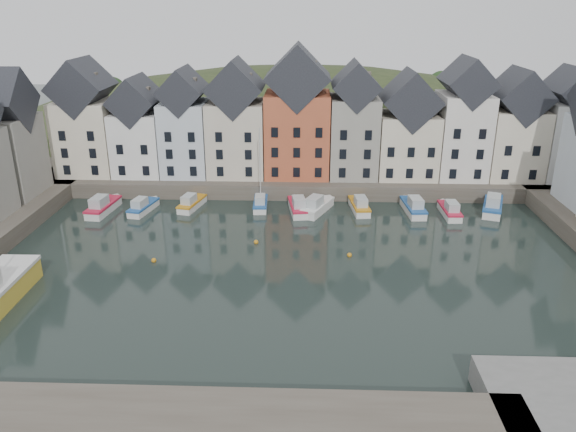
{
  "coord_description": "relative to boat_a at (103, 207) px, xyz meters",
  "views": [
    {
      "loc": [
        1.51,
        -48.09,
        24.87
      ],
      "look_at": [
        -0.43,
        6.0,
        4.03
      ],
      "focal_mm": 35.0,
      "sensor_mm": 36.0,
      "label": 1
    }
  ],
  "objects": [
    {
      "name": "boat_f",
      "position": [
        26.78,
        1.05,
        -0.02
      ],
      "size": [
        4.49,
        6.77,
        2.5
      ],
      "rotation": [
        0.0,
        0.0,
        -0.42
      ],
      "color": "silver",
      "rests_on": "ground"
    },
    {
      "name": "boat_a",
      "position": [
        0.0,
        0.0,
        0.0
      ],
      "size": [
        2.77,
        6.84,
        2.56
      ],
      "rotation": [
        0.0,
        0.0,
        -0.11
      ],
      "color": "silver",
      "rests_on": "ground"
    },
    {
      "name": "boat_h",
      "position": [
        38.86,
        1.31,
        -0.03
      ],
      "size": [
        2.5,
        6.55,
        2.46
      ],
      "rotation": [
        0.0,
        0.0,
        0.08
      ],
      "color": "silver",
      "rests_on": "ground"
    },
    {
      "name": "far_quay",
      "position": [
        24.02,
        13.17,
        0.24
      ],
      "size": [
        90.0,
        16.0,
        2.0
      ],
      "primitive_type": "cube",
      "color": "#4B4439",
      "rests_on": "ground"
    },
    {
      "name": "boat_d",
      "position": [
        19.59,
        2.33,
        -0.09
      ],
      "size": [
        1.91,
        5.5,
        10.4
      ],
      "rotation": [
        0.0,
        0.0,
        0.04
      ],
      "color": "silver",
      "rests_on": "ground"
    },
    {
      "name": "near_wall",
      "position": [
        14.02,
        -38.83,
        0.24
      ],
      "size": [
        50.0,
        6.0,
        2.0
      ],
      "primitive_type": "cube",
      "color": "#4B4439",
      "rests_on": "ground"
    },
    {
      "name": "mooring_buoys",
      "position": [
        20.02,
        -11.5,
        -0.61
      ],
      "size": [
        20.5,
        5.5,
        0.5
      ],
      "color": "#C57F17",
      "rests_on": "ground"
    },
    {
      "name": "ground",
      "position": [
        24.02,
        -16.83,
        -0.76
      ],
      "size": [
        260.0,
        260.0,
        0.0
      ],
      "primitive_type": "plane",
      "color": "black",
      "rests_on": "ground"
    },
    {
      "name": "boat_g",
      "position": [
        32.16,
        1.71,
        -0.08
      ],
      "size": [
        2.49,
        6.15,
        2.3
      ],
      "rotation": [
        0.0,
        0.0,
        0.11
      ],
      "color": "silver",
      "rests_on": "ground"
    },
    {
      "name": "boat_c",
      "position": [
        10.79,
        1.95,
        -0.11
      ],
      "size": [
        3.02,
        5.96,
        2.19
      ],
      "rotation": [
        0.0,
        0.0,
        -0.23
      ],
      "color": "silver",
      "rests_on": "ground"
    },
    {
      "name": "boat_b",
      "position": [
        4.94,
        0.39,
        -0.11
      ],
      "size": [
        2.87,
        5.91,
        2.18
      ],
      "rotation": [
        0.0,
        0.0,
        -0.2
      ],
      "color": "silver",
      "rests_on": "ground"
    },
    {
      "name": "boat_j",
      "position": [
        48.82,
        1.95,
        0.04
      ],
      "size": [
        4.35,
        7.32,
        2.69
      ],
      "rotation": [
        0.0,
        0.0,
        -0.34
      ],
      "color": "silver",
      "rests_on": "ground"
    },
    {
      "name": "hillside",
      "position": [
        24.04,
        39.17,
        -18.72
      ],
      "size": [
        153.6,
        70.4,
        64.0
      ],
      "color": "#253118",
      "rests_on": "ground"
    },
    {
      "name": "boat_e",
      "position": [
        24.43,
        0.97,
        -0.05
      ],
      "size": [
        2.83,
        6.48,
        2.41
      ],
      "rotation": [
        0.0,
        0.0,
        0.15
      ],
      "color": "silver",
      "rests_on": "ground"
    },
    {
      "name": "boat_i",
      "position": [
        43.18,
        0.45,
        -0.1
      ],
      "size": [
        1.92,
        5.84,
        2.23
      ],
      "rotation": [
        0.0,
        0.0,
        0.02
      ],
      "color": "silver",
      "rests_on": "ground"
    },
    {
      "name": "far_terrace",
      "position": [
        27.24,
        11.17,
        8.11
      ],
      "size": [
        72.37,
        8.16,
        17.78
      ],
      "color": "beige",
      "rests_on": "far_quay"
    }
  ]
}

